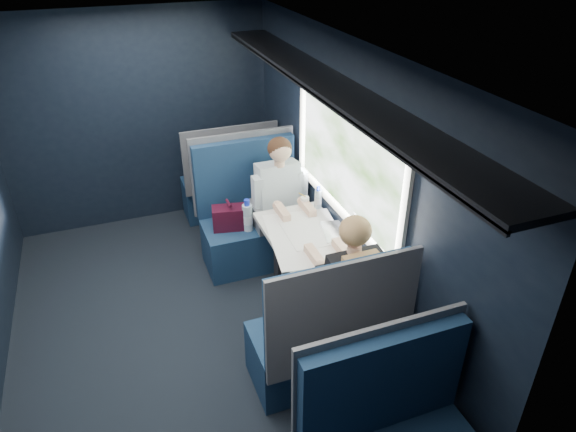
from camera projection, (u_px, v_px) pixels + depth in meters
name	position (u px, v px, depth m)	size (l,w,h in m)	color
ground	(188.00, 332.00, 4.32)	(2.80, 4.20, 0.01)	black
room_shell	(171.00, 173.00, 3.58)	(3.00, 4.40, 2.40)	black
table	(303.00, 243.00, 4.30)	(0.62, 1.00, 0.74)	#54565E
seat_bay_near	(252.00, 222.00, 5.07)	(1.04, 0.62, 1.26)	#0E213E
seat_bay_far	(324.00, 340.00, 3.66)	(1.04, 0.62, 1.26)	#0E213E
seat_row_front	(229.00, 183.00, 5.82)	(1.04, 0.51, 1.16)	#0E213E
man	(282.00, 199.00, 4.86)	(0.53, 0.56, 1.32)	black
woman	(348.00, 284.00, 3.71)	(0.53, 0.56, 1.32)	black
papers	(306.00, 237.00, 4.22)	(0.59, 0.86, 0.01)	white
laptop	(345.00, 224.00, 4.28)	(0.33, 0.39, 0.26)	silver
bottle_small	(318.00, 199.00, 4.61)	(0.06, 0.06, 0.22)	silver
cup	(305.00, 202.00, 4.65)	(0.08, 0.08, 0.10)	white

